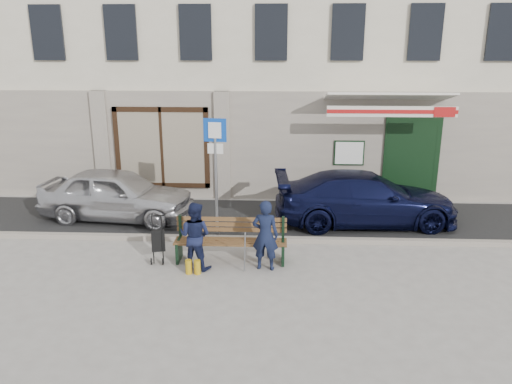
# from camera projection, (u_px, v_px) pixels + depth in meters

# --- Properties ---
(ground) EXTENTS (80.00, 80.00, 0.00)m
(ground) POSITION_uv_depth(u_px,v_px,m) (265.00, 269.00, 10.37)
(ground) COLOR #9E9991
(ground) RESTS_ON ground
(asphalt_lane) EXTENTS (60.00, 3.20, 0.01)m
(asphalt_lane) POSITION_uv_depth(u_px,v_px,m) (268.00, 219.00, 13.34)
(asphalt_lane) COLOR #282828
(asphalt_lane) RESTS_ON ground
(curb) EXTENTS (60.00, 0.18, 0.12)m
(curb) POSITION_uv_depth(u_px,v_px,m) (267.00, 239.00, 11.79)
(curb) COLOR #9E9384
(curb) RESTS_ON ground
(building) EXTENTS (20.00, 8.27, 10.00)m
(building) POSITION_uv_depth(u_px,v_px,m) (273.00, 29.00, 17.04)
(building) COLOR beige
(building) RESTS_ON ground
(car_silver) EXTENTS (4.19, 2.08, 1.37)m
(car_silver) POSITION_uv_depth(u_px,v_px,m) (117.00, 194.00, 13.19)
(car_silver) COLOR silver
(car_silver) RESTS_ON ground
(car_navy) EXTENTS (4.76, 2.17, 1.35)m
(car_navy) POSITION_uv_depth(u_px,v_px,m) (365.00, 198.00, 12.86)
(car_navy) COLOR black
(car_navy) RESTS_ON ground
(parking_sign) EXTENTS (0.53, 0.11, 2.89)m
(parking_sign) POSITION_uv_depth(u_px,v_px,m) (216.00, 159.00, 11.52)
(parking_sign) COLOR gray
(parking_sign) RESTS_ON ground
(bench) EXTENTS (2.40, 1.17, 0.98)m
(bench) POSITION_uv_depth(u_px,v_px,m) (229.00, 241.00, 10.65)
(bench) COLOR brown
(bench) RESTS_ON ground
(man) EXTENTS (0.59, 0.43, 1.49)m
(man) POSITION_uv_depth(u_px,v_px,m) (265.00, 235.00, 10.20)
(man) COLOR #121933
(man) RESTS_ON ground
(woman) EXTENTS (0.83, 0.73, 1.43)m
(woman) POSITION_uv_depth(u_px,v_px,m) (195.00, 236.00, 10.26)
(woman) COLOR #141A39
(woman) RESTS_ON ground
(stroller) EXTENTS (0.34, 0.44, 0.99)m
(stroller) POSITION_uv_depth(u_px,v_px,m) (158.00, 242.00, 10.66)
(stroller) COLOR black
(stroller) RESTS_ON ground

